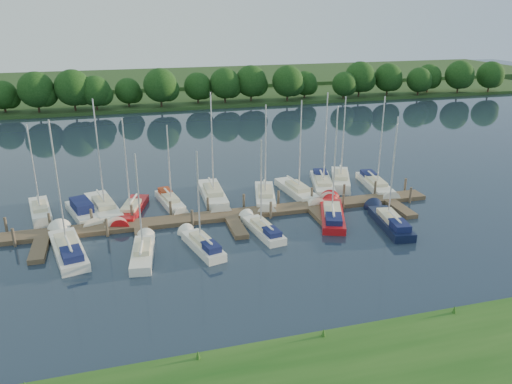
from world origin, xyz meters
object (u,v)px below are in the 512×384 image
object	(u,v)px
dock	(231,218)
motorboat	(83,213)
sailboat_n_5	(213,196)
sailboat_n_0	(41,211)
sailboat_s_2	(202,246)

from	to	relation	value
dock	motorboat	world-z (taller)	motorboat
sailboat_n_5	dock	bearing A→B (deg)	96.71
motorboat	sailboat_n_5	world-z (taller)	sailboat_n_5
sailboat_n_0	dock	bearing A→B (deg)	149.41
dock	motorboat	distance (m)	13.67
dock	sailboat_n_5	distance (m)	5.71
sailboat_n_0	sailboat_s_2	bearing A→B (deg)	129.13
sailboat_n_0	sailboat_n_5	bearing A→B (deg)	167.87
dock	sailboat_n_5	xyz separation A→B (m)	(-0.51, 5.68, 0.08)
sailboat_n_0	motorboat	world-z (taller)	sailboat_n_0
sailboat_n_0	sailboat_n_5	xyz separation A→B (m)	(16.31, -0.41, 0.01)
sailboat_n_5	sailboat_s_2	world-z (taller)	sailboat_n_5
motorboat	sailboat_n_0	bearing A→B (deg)	-40.88
dock	motorboat	bearing A→B (deg)	161.33
sailboat_s_2	motorboat	bearing A→B (deg)	120.43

